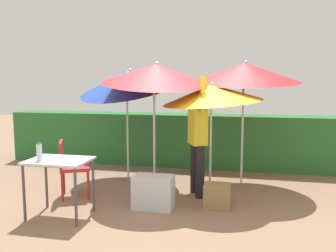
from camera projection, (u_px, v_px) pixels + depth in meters
ground_plane at (164, 199)px, 5.34m from camera, size 24.00×24.00×0.00m
hedge_row at (188, 140)px, 7.52m from camera, size 8.00×0.70×1.11m
umbrella_rainbow at (245, 73)px, 5.92m from camera, size 1.86×1.88×2.21m
umbrella_orange at (129, 79)px, 6.32m from camera, size 1.91×1.86×2.32m
umbrella_yellow at (212, 94)px, 5.39m from camera, size 1.58×1.57×1.85m
umbrella_navy at (155, 74)px, 5.52m from camera, size 1.74×1.74×2.25m
person_vendor at (198, 137)px, 5.45m from camera, size 0.35×0.54×1.88m
chair_plastic at (70, 165)px, 5.40m from camera, size 0.59×0.59×0.89m
cooler_box at (153, 192)px, 4.95m from camera, size 0.57×0.34×0.47m
crate_cardboard at (217, 196)px, 4.97m from camera, size 0.37×0.29×0.35m
folding_table at (59, 167)px, 4.59m from camera, size 0.80×0.60×0.77m
bottle_water at (39, 152)px, 4.48m from camera, size 0.07×0.07×0.24m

